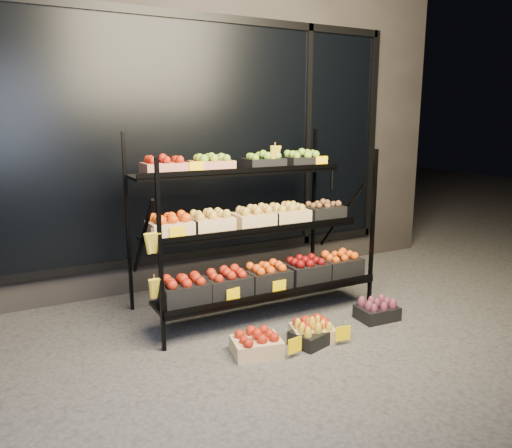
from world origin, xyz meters
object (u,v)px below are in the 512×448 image
floor_crate_midleft (312,333)px  floor_crate_midright (312,330)px  display_rack (254,228)px  floor_crate_left (257,343)px

floor_crate_midleft → floor_crate_midright: 0.06m
display_rack → floor_crate_midleft: 1.11m
display_rack → floor_crate_left: (-0.41, -0.82, -0.70)m
display_rack → floor_crate_midleft: (0.08, -0.86, -0.70)m
floor_crate_left → floor_crate_midright: bearing=12.6°
floor_crate_left → floor_crate_midright: (0.52, 0.01, -0.01)m
display_rack → floor_crate_midright: size_ratio=5.56×
floor_crate_midleft → floor_crate_midright: (0.03, 0.05, 0.00)m
floor_crate_left → display_rack: bearing=75.0°
floor_crate_left → floor_crate_midright: 0.52m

